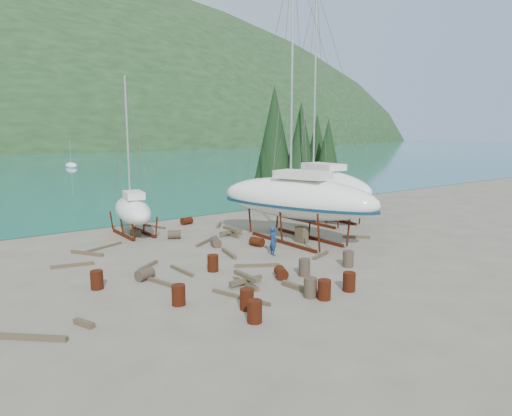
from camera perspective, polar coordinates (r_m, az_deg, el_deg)
ground at (r=26.00m, az=2.76°, el=-6.67°), size 600.00×600.00×0.00m
far_house_right at (r=214.29m, az=-24.53°, el=7.44°), size 6.60×5.60×5.60m
cypress_near_right at (r=42.27m, az=5.61°, el=7.46°), size 3.60×3.60×10.00m
cypress_mid_right at (r=41.91m, az=8.97°, el=6.18°), size 3.06×3.06×8.50m
cypress_back_left at (r=42.79m, az=2.30°, el=8.69°), size 4.14×4.14×11.50m
cypress_far_right at (r=45.07m, az=7.58°, el=6.81°), size 3.24×3.24×9.00m
moored_boat_mid at (r=102.82m, az=-22.10°, el=4.93°), size 2.00×5.00×6.05m
large_sailboat_near at (r=30.31m, az=5.08°, el=1.31°), size 6.70×12.10×18.30m
large_sailboat_far at (r=37.39m, az=7.77°, el=2.82°), size 4.18×11.68×18.13m
small_sailboat_shore at (r=33.31m, az=-15.17°, el=-0.21°), size 3.46×7.18×11.02m
worker at (r=27.00m, az=2.14°, el=-4.13°), size 0.49×0.69×1.76m
drum_0 at (r=19.82m, az=-9.66°, el=-10.67°), size 0.58×0.58×0.88m
drum_3 at (r=20.38m, az=8.53°, el=-10.07°), size 0.58×0.58×0.88m
drum_4 at (r=36.54m, az=-8.66°, el=-1.59°), size 0.97×0.73×0.58m
drum_5 at (r=23.47m, az=6.06°, el=-7.38°), size 0.58×0.58×0.88m
drum_6 at (r=29.28m, az=0.12°, el=-4.24°), size 0.78×1.00×0.58m
drum_7 at (r=21.61m, az=11.57°, el=-9.02°), size 0.58×0.58×0.88m
drum_8 at (r=22.68m, az=-19.27°, el=-8.48°), size 0.58×0.58×0.88m
drum_9 at (r=31.80m, az=-10.18°, el=-3.28°), size 1.05×0.92×0.58m
drum_10 at (r=17.88m, az=-0.17°, el=-12.80°), size 0.58×0.58×0.88m
drum_11 at (r=29.33m, az=-5.04°, el=-4.25°), size 0.85×1.03×0.58m
drum_12 at (r=23.00m, az=3.16°, el=-8.09°), size 0.92×1.05×0.58m
drum_13 at (r=19.09m, az=-1.15°, el=-11.34°), size 0.58×0.58×0.88m
drum_14 at (r=24.17m, az=-5.41°, el=-6.87°), size 0.58×0.58×0.88m
drum_15 at (r=23.42m, az=-13.73°, el=-8.02°), size 1.03×0.86×0.58m
drum_16 at (r=20.57m, az=6.80°, el=-9.85°), size 0.58×0.58×0.88m
drum_17 at (r=25.35m, az=11.45°, el=-6.24°), size 0.58×0.58×0.88m
timber_1 at (r=32.20m, az=12.42°, el=-3.55°), size 1.46×1.42×0.19m
timber_2 at (r=29.11m, az=-20.38°, el=-5.32°), size 1.38×2.10×0.19m
timber_3 at (r=20.37m, az=-1.96°, el=-11.07°), size 1.14×2.99×0.15m
timber_4 at (r=25.51m, az=-13.35°, el=-7.04°), size 1.56×1.19×0.17m
timber_5 at (r=24.91m, az=0.14°, el=-7.19°), size 2.18×1.41×0.16m
timber_6 at (r=35.60m, az=-4.64°, el=-2.13°), size 1.31×1.55×0.19m
timber_7 at (r=27.14m, az=8.08°, el=-5.88°), size 1.72×0.71×0.17m
timber_8 at (r=27.30m, az=-3.41°, el=-5.69°), size 0.72×2.21×0.19m
timber_9 at (r=35.93m, az=-12.62°, el=-2.25°), size 0.90×2.31×0.15m
timber_10 at (r=30.50m, az=-6.18°, el=-4.14°), size 2.47×1.68×0.16m
timber_11 at (r=24.34m, az=-9.28°, el=-7.73°), size 0.26×2.21×0.15m
timber_12 at (r=22.55m, az=-11.49°, el=-9.18°), size 0.75×2.30×0.17m
timber_13 at (r=18.85m, az=-20.71°, el=-13.33°), size 0.57×0.99×0.22m
timber_14 at (r=18.41m, az=-26.18°, el=-14.31°), size 2.01×1.87×0.18m
timber_15 at (r=30.28m, az=-18.62°, el=-4.70°), size 2.84×1.28×0.15m
timber_16 at (r=21.32m, az=5.87°, el=-10.05°), size 0.46×2.54×0.23m
timber_17 at (r=26.88m, az=-21.97°, el=-6.65°), size 2.20×0.69×0.16m
timber_pile_fore at (r=21.83m, az=-1.25°, el=-9.02°), size 1.80×1.80×0.60m
timber_pile_aft at (r=32.12m, az=-3.15°, el=-3.00°), size 1.80×1.80×0.60m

